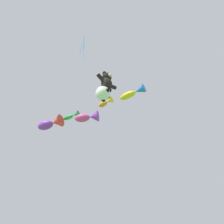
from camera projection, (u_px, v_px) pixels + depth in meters
name	position (u px, v px, depth m)	size (l,w,h in m)	color
teddy_bear_kite	(107.00, 82.00, 16.09)	(1.90, 0.84, 1.93)	black
soccer_ball_kite	(103.00, 94.00, 14.54)	(1.07, 1.07, 0.99)	white
fish_kite_goldfin	(134.00, 93.00, 18.62)	(1.23, 2.43, 0.77)	yellow
fish_kite_tangerine	(106.00, 102.00, 19.08)	(0.77, 1.48, 0.60)	orange
fish_kite_magenta	(88.00, 117.00, 19.19)	(1.94, 2.23, 0.98)	#E53F9E
fish_kite_emerald	(72.00, 116.00, 19.83)	(0.94, 1.70, 0.53)	green
fish_kite_violet	(51.00, 124.00, 20.12)	(1.90, 2.68, 1.15)	purple
diamond_kite	(83.00, 44.00, 17.50)	(0.65, 0.85, 3.02)	#19ADB2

